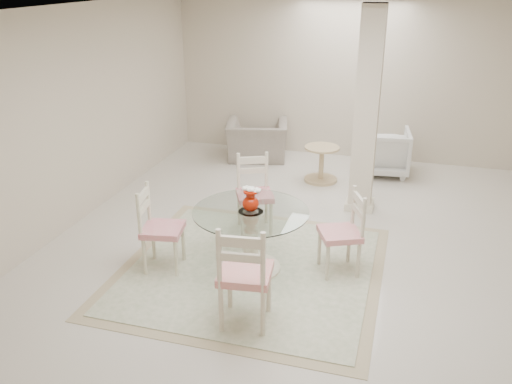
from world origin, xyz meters
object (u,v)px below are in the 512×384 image
(red_vase, at_px, (251,200))
(dining_chair_west, at_px, (156,223))
(armchair_white, at_px, (383,151))
(column, at_px, (367,112))
(dining_table, at_px, (251,240))
(recliner_taupe, at_px, (257,140))
(dining_chair_north, at_px, (254,188))
(dining_chair_east, at_px, (346,227))
(dining_chair_south, at_px, (244,269))
(side_table, at_px, (321,165))

(red_vase, bearing_deg, dining_chair_west, -166.24)
(armchair_white, bearing_deg, column, 75.71)
(dining_table, relative_size, red_vase, 4.57)
(column, height_order, dining_table, column)
(dining_table, relative_size, recliner_taupe, 1.21)
(dining_chair_north, xyz_separation_m, armchair_white, (1.41, 2.54, -0.20))
(red_vase, relative_size, dining_chair_east, 0.26)
(column, relative_size, dining_chair_east, 2.62)
(dining_table, distance_m, dining_chair_south, 1.06)
(dining_table, xyz_separation_m, dining_chair_west, (-0.99, -0.24, 0.19))
(recliner_taupe, bearing_deg, red_vase, 91.58)
(dining_chair_west, xyz_separation_m, recliner_taupe, (0.00, 3.89, -0.22))
(dining_chair_east, relative_size, armchair_white, 1.27)
(red_vase, distance_m, side_table, 2.97)
(dining_chair_north, bearing_deg, column, 16.46)
(red_vase, xyz_separation_m, recliner_taupe, (-0.99, 3.64, -0.51))
(column, distance_m, dining_chair_south, 3.21)
(recliner_taupe, bearing_deg, dining_chair_north, 91.78)
(dining_chair_south, bearing_deg, dining_chair_east, -127.91)
(recliner_taupe, bearing_deg, dining_table, 91.56)
(dining_chair_south, relative_size, side_table, 2.09)
(dining_table, bearing_deg, recliner_taupe, 105.14)
(recliner_taupe, xyz_separation_m, side_table, (1.25, -0.75, -0.08))
(dining_chair_east, relative_size, dining_chair_north, 0.96)
(side_table, bearing_deg, dining_chair_south, -90.45)
(armchair_white, bearing_deg, dining_table, 64.89)
(red_vase, distance_m, dining_chair_east, 1.06)
(dining_chair_west, bearing_deg, dining_chair_east, -86.30)
(dining_table, xyz_separation_m, side_table, (0.27, 2.90, -0.11))
(dining_chair_east, xyz_separation_m, side_table, (-0.72, 2.65, -0.29))
(red_vase, xyz_separation_m, armchair_white, (1.15, 3.52, -0.47))
(column, xyz_separation_m, dining_chair_east, (0.02, -1.78, -0.81))
(dining_chair_south, distance_m, side_table, 3.92)
(armchair_white, bearing_deg, dining_chair_south, 71.55)
(dining_chair_north, relative_size, armchair_white, 1.33)
(dining_table, bearing_deg, side_table, 84.74)
(column, height_order, recliner_taupe, column)
(column, relative_size, dining_chair_west, 2.56)
(column, distance_m, red_vase, 2.31)
(red_vase, distance_m, dining_chair_north, 1.05)
(dining_table, xyz_separation_m, dining_chair_north, (-0.26, 0.99, 0.21))
(dining_chair_east, distance_m, dining_chair_west, 2.03)
(dining_chair_west, bearing_deg, dining_chair_south, -132.08)
(dining_chair_south, height_order, armchair_white, dining_chair_south)
(armchair_white, xyz_separation_m, side_table, (-0.89, -0.62, -0.11))
(dining_table, height_order, dining_chair_south, dining_chair_south)
(column, bearing_deg, recliner_taupe, 140.47)
(dining_chair_east, distance_m, dining_chair_south, 1.46)
(dining_table, xyz_separation_m, dining_chair_east, (0.98, 0.25, 0.18))
(red_vase, height_order, recliner_taupe, red_vase)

